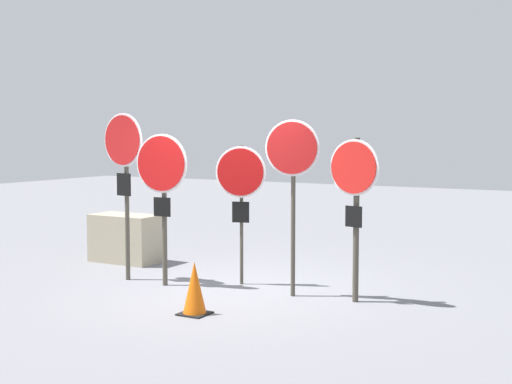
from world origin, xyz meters
name	(u,v)px	position (x,y,z in m)	size (l,w,h in m)	color
ground_plane	(233,289)	(0.00, 0.00, 0.00)	(40.00, 40.00, 0.00)	slate
stop_sign_0	(124,159)	(-1.71, -0.29, 1.82)	(0.79, 0.17, 2.49)	#474238
stop_sign_1	(162,178)	(-0.98, -0.34, 1.56)	(0.84, 0.15, 2.18)	#474238
stop_sign_2	(241,181)	(-0.05, 0.28, 1.50)	(0.72, 0.24, 2.02)	#474238
stop_sign_3	(292,164)	(0.94, -0.03, 1.79)	(0.74, 0.17, 2.37)	#474238
stop_sign_4	(355,188)	(1.78, 0.07, 1.49)	(0.72, 0.19, 2.14)	#474238
traffic_cone_0	(195,288)	(0.34, -1.46, 0.32)	(0.34, 0.34, 0.65)	black
storage_crate	(125,238)	(-2.71, 0.90, 0.41)	(1.18, 0.60, 0.81)	#9E937A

